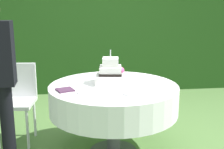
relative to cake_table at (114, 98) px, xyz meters
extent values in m
cube|color=#234C19|center=(0.00, 2.45, 0.67)|extent=(6.16, 0.41, 2.55)
cylinder|color=#4C4C51|center=(0.00, 0.00, -0.25)|extent=(0.14, 0.14, 0.71)
cylinder|color=olive|center=(0.00, 0.00, 0.12)|extent=(1.28, 1.28, 0.03)
cylinder|color=white|center=(0.00, 0.00, 0.00)|extent=(1.31, 1.31, 0.28)
cube|color=white|center=(-0.02, 0.08, 0.18)|extent=(0.34, 0.34, 0.09)
cube|color=white|center=(-0.02, 0.08, 0.27)|extent=(0.25, 0.25, 0.09)
cube|color=black|center=(-0.02, 0.08, 0.24)|extent=(0.26, 0.26, 0.02)
cube|color=white|center=(-0.02, 0.08, 0.36)|extent=(0.18, 0.18, 0.09)
sphere|color=#E04C8C|center=(0.10, 0.18, 0.25)|extent=(0.07, 0.07, 0.07)
cylinder|color=silver|center=(-0.02, 0.08, 0.45)|extent=(0.01, 0.01, 0.08)
cylinder|color=white|center=(0.11, -0.34, 0.15)|extent=(0.14, 0.14, 0.01)
cylinder|color=white|center=(-0.31, -0.25, 0.15)|extent=(0.13, 0.13, 0.01)
cylinder|color=white|center=(0.32, -0.05, 0.15)|extent=(0.12, 0.12, 0.01)
cylinder|color=white|center=(0.44, 0.10, 0.15)|extent=(0.15, 0.15, 0.01)
cube|color=#4C2D47|center=(-0.48, -0.14, 0.15)|extent=(0.19, 0.19, 0.01)
cylinder|color=white|center=(-0.91, 0.20, -0.38)|extent=(0.03, 0.03, 0.45)
cylinder|color=white|center=(-1.20, 0.55, -0.38)|extent=(0.03, 0.03, 0.45)
cylinder|color=white|center=(-0.88, 0.52, -0.38)|extent=(0.03, 0.03, 0.45)
cube|color=white|center=(-1.06, 0.38, -0.13)|extent=(0.44, 0.44, 0.04)
cube|color=white|center=(-1.04, 0.56, 0.09)|extent=(0.40, 0.08, 0.40)
cylinder|color=black|center=(-1.00, -0.26, -0.18)|extent=(0.12, 0.12, 0.85)
camera|label=1|loc=(-0.36, -2.73, 0.89)|focal=45.25mm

